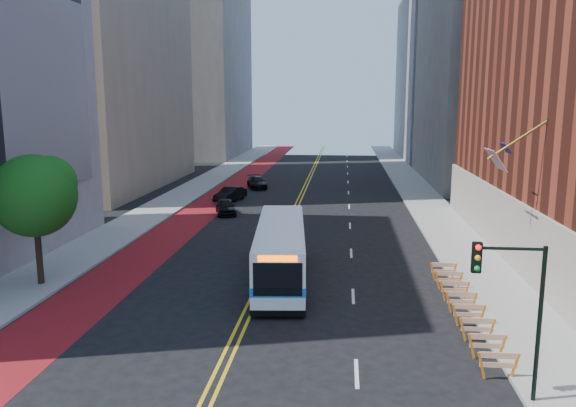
{
  "coord_description": "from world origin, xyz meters",
  "views": [
    {
      "loc": [
        4.2,
        -20.5,
        9.42
      ],
      "look_at": [
        1.38,
        8.0,
        4.21
      ],
      "focal_mm": 35.0,
      "sensor_mm": 36.0,
      "label": 1
    }
  ],
  "objects_px": {
    "car_c": "(257,182)",
    "car_b": "(230,194)",
    "street_tree": "(35,192)",
    "car_a": "(226,207)",
    "transit_bus": "(281,251)",
    "traffic_signal": "(512,291)"
  },
  "relations": [
    {
      "from": "car_c",
      "to": "car_b",
      "type": "bearing_deg",
      "value": -116.11
    },
    {
      "from": "street_tree",
      "to": "car_b",
      "type": "relative_size",
      "value": 1.62
    },
    {
      "from": "street_tree",
      "to": "car_b",
      "type": "bearing_deg",
      "value": 79.7
    },
    {
      "from": "car_b",
      "to": "car_a",
      "type": "bearing_deg",
      "value": -62.49
    },
    {
      "from": "street_tree",
      "to": "transit_bus",
      "type": "relative_size",
      "value": 0.59
    },
    {
      "from": "transit_bus",
      "to": "car_b",
      "type": "distance_m",
      "value": 24.78
    },
    {
      "from": "car_c",
      "to": "traffic_signal",
      "type": "bearing_deg",
      "value": -88.84
    },
    {
      "from": "traffic_signal",
      "to": "transit_bus",
      "type": "xyz_separation_m",
      "value": [
        -8.45,
        11.75,
        -2.11
      ]
    },
    {
      "from": "street_tree",
      "to": "car_b",
      "type": "xyz_separation_m",
      "value": [
        4.69,
        25.78,
        -4.23
      ]
    },
    {
      "from": "street_tree",
      "to": "car_a",
      "type": "xyz_separation_m",
      "value": [
        5.55,
        19.51,
        -4.26
      ]
    },
    {
      "from": "street_tree",
      "to": "traffic_signal",
      "type": "bearing_deg",
      "value": -24.82
    },
    {
      "from": "car_a",
      "to": "car_c",
      "type": "xyz_separation_m",
      "value": [
        0.42,
        14.66,
        -0.01
      ]
    },
    {
      "from": "traffic_signal",
      "to": "car_a",
      "type": "height_order",
      "value": "traffic_signal"
    },
    {
      "from": "transit_bus",
      "to": "street_tree",
      "type": "bearing_deg",
      "value": -174.93
    },
    {
      "from": "car_b",
      "to": "traffic_signal",
      "type": "bearing_deg",
      "value": -46.04
    },
    {
      "from": "traffic_signal",
      "to": "car_b",
      "type": "distance_m",
      "value": 38.9
    },
    {
      "from": "street_tree",
      "to": "traffic_signal",
      "type": "distance_m",
      "value": 22.79
    },
    {
      "from": "traffic_signal",
      "to": "car_b",
      "type": "xyz_separation_m",
      "value": [
        -15.97,
        35.34,
        -3.04
      ]
    },
    {
      "from": "traffic_signal",
      "to": "car_c",
      "type": "height_order",
      "value": "traffic_signal"
    },
    {
      "from": "traffic_signal",
      "to": "car_c",
      "type": "distance_m",
      "value": 46.23
    },
    {
      "from": "street_tree",
      "to": "car_a",
      "type": "relative_size",
      "value": 1.76
    },
    {
      "from": "traffic_signal",
      "to": "car_b",
      "type": "relative_size",
      "value": 1.23
    }
  ]
}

